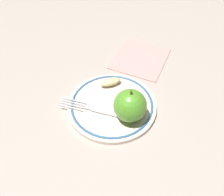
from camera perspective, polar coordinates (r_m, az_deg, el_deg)
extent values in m
plane|color=#AB9E92|center=(0.63, 1.96, -1.44)|extent=(2.00, 2.00, 0.00)
cylinder|color=beige|center=(0.62, 0.00, -1.77)|extent=(0.22, 0.22, 0.01)
torus|color=#356089|center=(0.61, 0.00, -1.43)|extent=(0.20, 0.20, 0.01)
sphere|color=#539D2A|center=(0.56, 4.15, -1.73)|extent=(0.08, 0.08, 0.08)
cylinder|color=brown|center=(0.53, 4.40, 1.19)|extent=(0.00, 0.00, 0.01)
ellipsoid|color=beige|center=(0.65, -0.39, 3.71)|extent=(0.05, 0.06, 0.02)
cube|color=silver|center=(0.59, -0.21, -3.54)|extent=(0.02, 0.10, 0.00)
cube|color=silver|center=(0.60, -5.49, -2.26)|extent=(0.01, 0.02, 0.00)
cube|color=silver|center=(0.62, -8.55, -0.59)|extent=(0.00, 0.06, 0.00)
cube|color=silver|center=(0.62, -8.84, -1.12)|extent=(0.00, 0.06, 0.00)
cube|color=silver|center=(0.61, -9.13, -1.67)|extent=(0.00, 0.06, 0.00)
cube|color=silver|center=(0.61, -9.42, -2.22)|extent=(0.00, 0.06, 0.00)
cube|color=#CE968F|center=(0.76, 6.42, 9.02)|extent=(0.18, 0.17, 0.01)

